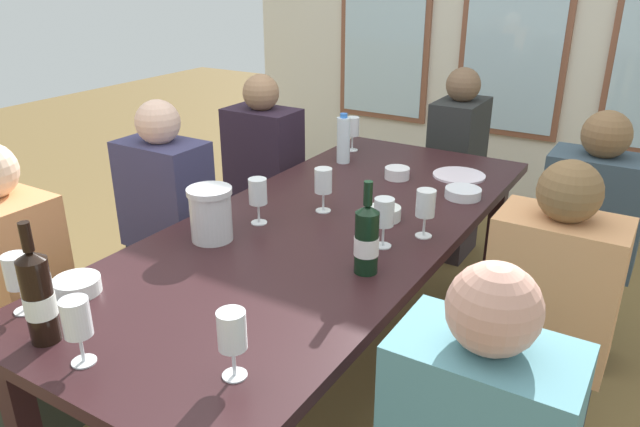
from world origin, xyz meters
name	(u,v)px	position (x,y,z in m)	size (l,w,h in m)	color
ground_plane	(323,386)	(0.00, 0.00, 0.00)	(12.00, 12.00, 0.00)	brown
dining_table	(323,241)	(0.00, 0.00, 0.67)	(0.94, 2.27, 0.74)	black
white_plate_0	(459,175)	(0.25, 0.78, 0.74)	(0.23, 0.23, 0.01)	white
metal_pitcher	(211,214)	(-0.26, -0.32, 0.84)	(0.16, 0.16, 0.19)	silver
wine_bottle_0	(367,239)	(0.31, -0.25, 0.85)	(0.08, 0.08, 0.30)	black
wine_bottle_1	(38,296)	(-0.22, -1.01, 0.87)	(0.08, 0.08, 0.33)	black
tasting_bowl_0	(385,213)	(0.18, 0.16, 0.77)	(0.12, 0.12, 0.05)	white
tasting_bowl_1	(77,286)	(-0.36, -0.80, 0.76)	(0.14, 0.14, 0.04)	white
tasting_bowl_2	(463,193)	(0.35, 0.53, 0.76)	(0.15, 0.15, 0.04)	white
tasting_bowl_3	(397,173)	(0.02, 0.61, 0.77)	(0.11, 0.11, 0.05)	white
water_bottle	(343,140)	(-0.30, 0.69, 0.85)	(0.06, 0.06, 0.24)	white
wine_glass_0	(352,127)	(-0.36, 0.88, 0.86)	(0.07, 0.07, 0.17)	white
wine_glass_1	(258,194)	(-0.21, -0.12, 0.86)	(0.07, 0.07, 0.17)	white
wine_glass_2	(77,321)	(-0.06, -1.02, 0.86)	(0.07, 0.07, 0.17)	white
wine_glass_3	(384,213)	(0.27, -0.06, 0.86)	(0.07, 0.07, 0.17)	white
wine_glass_4	(323,183)	(-0.06, 0.11, 0.86)	(0.07, 0.07, 0.17)	white
wine_glass_5	(426,205)	(0.36, 0.09, 0.86)	(0.07, 0.07, 0.17)	white
wine_glass_6	(17,274)	(-0.40, -0.95, 0.86)	(0.07, 0.07, 0.17)	white
wine_glass_7	(232,332)	(0.28, -0.87, 0.86)	(0.07, 0.07, 0.17)	white
seated_person_0	(17,302)	(-0.82, -0.74, 0.53)	(0.38, 0.24, 1.11)	#34392D
seated_person_2	(169,228)	(-0.82, 0.01, 0.53)	(0.38, 0.24, 1.11)	#2C333C
seated_person_3	(546,332)	(0.82, 0.04, 0.53)	(0.38, 0.24, 1.11)	#2A2E39
seated_person_4	(264,182)	(-0.82, 0.74, 0.53)	(0.38, 0.24, 1.11)	#222D3C
seated_person_5	(585,247)	(0.82, 0.78, 0.53)	(0.38, 0.24, 1.11)	#382C38
seated_person_6	(456,170)	(0.00, 1.48, 0.53)	(0.24, 0.38, 1.11)	#352B2F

